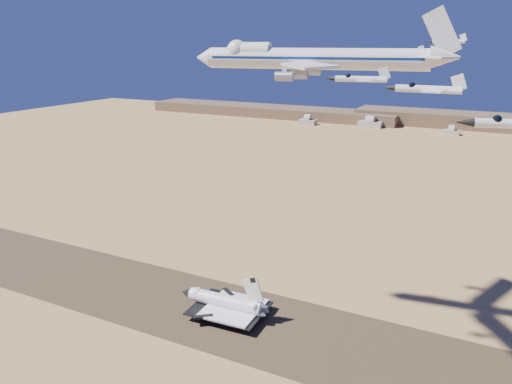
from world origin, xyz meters
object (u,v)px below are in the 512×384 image
at_px(crew_a, 236,324).
at_px(chase_jet_a, 359,79).
at_px(crew_c, 232,321).
at_px(chase_jet_d, 407,53).
at_px(chase_jet_b, 426,89).
at_px(crew_b, 229,324).
at_px(carrier_747, 306,59).
at_px(shuttle, 224,303).
at_px(chase_jet_e, 448,41).

xyz_separation_m(crew_a, chase_jet_a, (51.75, -32.32, 96.73)).
bearing_deg(crew_c, chase_jet_d, -107.60).
bearing_deg(chase_jet_b, crew_b, 150.77).
bearing_deg(chase_jet_a, chase_jet_d, 84.45).
bearing_deg(carrier_747, chase_jet_a, -63.79).
relative_size(shuttle, crew_c, 21.91).
bearing_deg(crew_b, shuttle, 23.10).
height_order(chase_jet_b, chase_jet_d, chase_jet_d).
relative_size(crew_a, chase_jet_a, 0.13).
relative_size(carrier_747, chase_jet_e, 5.57).
bearing_deg(chase_jet_e, chase_jet_a, -90.94).
height_order(shuttle, chase_jet_d, chase_jet_d).
relative_size(chase_jet_a, chase_jet_d, 1.01).
xyz_separation_m(crew_a, chase_jet_d, (43.26, 68.30, 100.68)).
xyz_separation_m(shuttle, crew_a, (8.83, -6.14, -4.10)).
height_order(shuttle, crew_c, shuttle).
bearing_deg(chase_jet_a, crew_b, 139.63).
distance_m(crew_a, chase_jet_e, 143.41).
xyz_separation_m(crew_c, chase_jet_b, (70.67, -42.09, 95.84)).
bearing_deg(crew_a, crew_b, 120.89).
xyz_separation_m(shuttle, chase_jet_d, (52.09, 62.16, 96.59)).
xyz_separation_m(carrier_747, chase_jet_e, (37.47, 63.50, 5.62)).
bearing_deg(chase_jet_a, crew_a, 137.64).
height_order(carrier_747, chase_jet_d, carrier_747).
height_order(chase_jet_d, chase_jet_e, chase_jet_e).
height_order(shuttle, crew_a, shuttle).
xyz_separation_m(chase_jet_b, chase_jet_e, (-10.92, 119.96, 9.30)).
xyz_separation_m(shuttle, chase_jet_a, (60.58, -38.46, 92.63)).
bearing_deg(chase_jet_b, shuttle, 148.80).
height_order(crew_c, chase_jet_d, chase_jet_d).
bearing_deg(chase_jet_e, crew_a, -123.99).
distance_m(shuttle, chase_jet_d, 126.12).
relative_size(shuttle, carrier_747, 0.43).
xyz_separation_m(crew_b, chase_jet_d, (46.02, 69.14, 100.85)).
xyz_separation_m(chase_jet_a, chase_jet_e, (5.34, 111.49, 8.34)).
relative_size(crew_c, chase_jet_d, 0.12).
distance_m(crew_a, chase_jet_b, 124.34).
height_order(carrier_747, crew_a, carrier_747).
bearing_deg(chase_jet_e, carrier_747, -118.75).
height_order(shuttle, crew_b, shuttle).
height_order(crew_a, crew_c, crew_a).
bearing_deg(crew_b, crew_c, -20.73).
bearing_deg(carrier_747, crew_a, -148.98).
xyz_separation_m(carrier_747, chase_jet_a, (32.13, -47.99, -2.72)).
xyz_separation_m(carrier_747, chase_jet_d, (23.64, 52.63, 1.24)).
distance_m(crew_b, chase_jet_a, 115.55).
distance_m(crew_a, crew_c, 2.96).
bearing_deg(crew_a, crew_c, 77.90).
relative_size(shuttle, crew_b, 24.39).
distance_m(crew_c, chase_jet_a, 116.02).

